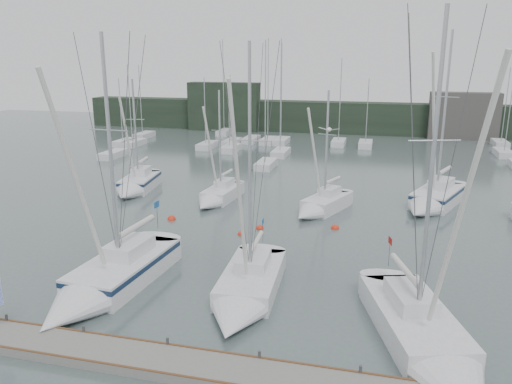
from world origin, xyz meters
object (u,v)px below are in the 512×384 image
sailboat_mid_b (216,197)px  sailboat_mid_d (432,201)px  sailboat_near_right (432,349)px  buoy_b (335,229)px  buoy_d (260,229)px  sailboat_mid_a (135,186)px  sailboat_mid_c (319,207)px  sailboat_near_center (244,296)px  sailboat_near_left (104,284)px  buoy_c (172,219)px  buoy_a (241,235)px

sailboat_mid_b → sailboat_mid_d: size_ratio=0.67×
sailboat_near_right → buoy_b: bearing=91.9°
buoy_d → sailboat_mid_d: bearing=33.7°
sailboat_mid_a → buoy_b: (18.92, -5.62, -0.61)m
sailboat_near_right → sailboat_mid_c: 20.25m
sailboat_near_center → sailboat_near_right: 9.19m
sailboat_mid_a → buoy_b: size_ratio=18.51×
sailboat_near_right → buoy_d: (-10.76, 14.23, -0.57)m
sailboat_near_left → sailboat_mid_d: size_ratio=0.95×
sailboat_near_right → buoy_b: size_ratio=25.29×
sailboat_mid_d → buoy_d: sailboat_mid_d is taller
buoy_d → sailboat_mid_c: bearing=52.0°
sailboat_near_left → buoy_b: sailboat_near_left is taller
sailboat_near_center → sailboat_near_left: bearing=-177.5°
sailboat_mid_b → sailboat_mid_d: (17.77, 2.80, 0.18)m
sailboat_mid_d → buoy_d: size_ratio=27.09×
sailboat_near_center → sailboat_mid_d: bearing=58.7°
sailboat_mid_c → buoy_c: (-10.82, -4.36, -0.54)m
buoy_b → buoy_a: bearing=-155.0°
sailboat_near_right → sailboat_mid_b: (-15.97, 19.79, -0.07)m
sailboat_mid_d → buoy_b: bearing=-113.8°
buoy_a → buoy_d: bearing=58.0°
sailboat_near_center → buoy_b: size_ratio=23.27×
sailboat_mid_b → buoy_c: sailboat_mid_b is taller
sailboat_near_center → sailboat_mid_c: size_ratio=1.34×
sailboat_mid_a → sailboat_mid_c: size_ratio=1.07×
sailboat_near_center → sailboat_mid_c: 16.30m
buoy_a → buoy_c: bearing=162.4°
buoy_c → sailboat_mid_a: bearing=134.4°
sailboat_near_center → sailboat_mid_c: sailboat_near_center is taller
sailboat_near_center → buoy_a: size_ratio=27.77×
sailboat_mid_c → buoy_d: 6.05m
sailboat_near_left → buoy_c: 12.73m
sailboat_near_right → buoy_d: bearing=109.8°
sailboat_near_right → buoy_d: sailboat_near_right is taller
sailboat_near_center → buoy_c: size_ratio=21.39×
sailboat_mid_b → sailboat_mid_a: bearing=175.6°
sailboat_mid_d → sailboat_mid_b: bearing=-148.8°
sailboat_near_center → sailboat_near_right: bearing=-20.8°
sailboat_near_center → buoy_c: (-9.12, 11.86, -0.50)m
sailboat_mid_d → buoy_b: size_ratio=25.33×
sailboat_mid_d → buoy_d: bearing=-124.1°
buoy_b → buoy_d: buoy_b is taller
buoy_d → sailboat_mid_b: bearing=133.1°
buoy_c → buoy_d: 7.13m
buoy_a → sailboat_mid_d: bearing=36.3°
sailboat_mid_b → sailboat_mid_c: bearing=0.2°
sailboat_near_left → buoy_b: size_ratio=24.15×
sailboat_near_center → buoy_a: sailboat_near_center is taller
sailboat_mid_b → buoy_d: size_ratio=18.24×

